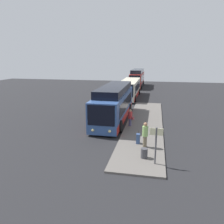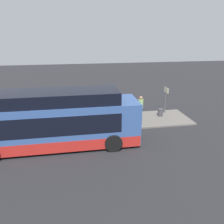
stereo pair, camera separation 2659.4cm
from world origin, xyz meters
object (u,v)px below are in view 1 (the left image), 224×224
Objects in this scene: bus_lead at (114,105)px; bus_third at (137,79)px; bus_second at (130,89)px; passenger_waiting at (130,117)px; passenger_boarding at (145,134)px; trash_bin at (144,153)px; suitcase at (138,139)px; sign_post at (156,141)px.

bus_lead is 1.00× the size of bus_third.
bus_second is 15.88m from passenger_waiting.
passenger_boarding reaches higher than trash_bin.
trash_bin is at bearing 38.83° from passenger_waiting.
passenger_boarding reaches higher than suitcase.
bus_third reaches higher than bus_second.
sign_post is at bearing 24.97° from bus_lead.
bus_third is at bearing -173.16° from sign_post.
suitcase reaches higher than trash_bin.
bus_second is at bearing -170.63° from trash_bin.
suitcase is (33.57, 3.10, -1.24)m from bus_third.
bus_lead reaches higher than trash_bin.
bus_lead is 11.05× the size of suitcase.
sign_post is (2.50, 0.76, 0.50)m from passenger_boarding.
suitcase is 0.43× the size of sign_post.
sign_post reaches higher than passenger_boarding.
passenger_waiting is 2.48× the size of trash_bin.
bus_lead is at bearing -154.05° from suitcase.
sign_post is (9.44, 4.40, -0.02)m from bus_lead.
bus_third reaches higher than bus_lead.
suitcase is 2.46m from trash_bin.
bus_lead reaches higher than bus_second.
trash_bin is at bearing -134.29° from sign_post.
bus_second reaches higher than suitcase.
passenger_waiting is at bearing -161.78° from sign_post.
trash_bin is at bearing 5.86° from bus_third.
bus_second is at bearing -171.19° from suitcase.
bus_second reaches higher than sign_post.
bus_third is 5.92× the size of passenger_boarding.
bus_second is 20.26m from suitcase.
bus_second is (-13.63, -0.00, -0.24)m from bus_lead.
bus_third is 29.40m from passenger_waiting.
bus_third is 34.35m from passenger_boarding.
sign_post is (23.07, 4.40, 0.23)m from bus_second.
passenger_waiting is (2.12, 1.99, -0.67)m from bus_lead.
sign_post is at bearing 22.90° from suitcase.
trash_bin is at bearing -116.47° from passenger_boarding.
bus_third reaches higher than passenger_waiting.
passenger_waiting is 0.69× the size of sign_post.
bus_third is 6.83× the size of passenger_waiting.
sign_post is at bearing 45.71° from trash_bin.
bus_second reaches higher than passenger_boarding.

